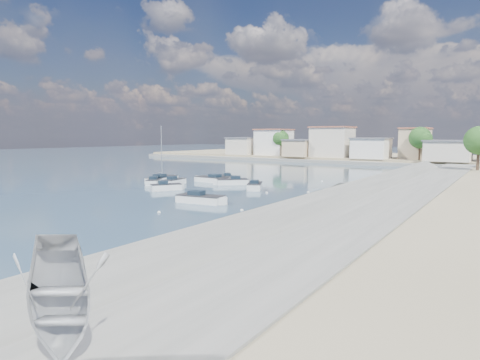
# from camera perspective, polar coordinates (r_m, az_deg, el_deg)

# --- Properties ---
(ground) EXTENTS (400.00, 400.00, 0.00)m
(ground) POSITION_cam_1_polar(r_m,az_deg,el_deg) (74.33, 13.24, 0.58)
(ground) COLOR #2C4659
(ground) RESTS_ON ground
(seawall_walkway) EXTENTS (5.00, 90.00, 1.80)m
(seawall_walkway) POSITION_cam_1_polar(r_m,az_deg,el_deg) (43.28, 23.29, -2.59)
(seawall_walkway) COLOR slate
(seawall_walkway) RESTS_ON ground
(breakwater) EXTENTS (2.00, 31.02, 0.35)m
(breakwater) POSITION_cam_1_polar(r_m,az_deg,el_deg) (46.66, 9.05, -2.44)
(breakwater) COLOR black
(breakwater) RESTS_ON ground
(far_shore_land) EXTENTS (160.00, 40.00, 1.40)m
(far_shore_land) POSITION_cam_1_polar(r_m,az_deg,el_deg) (124.11, 21.94, 2.85)
(far_shore_land) COLOR gray
(far_shore_land) RESTS_ON ground
(far_shore_quay) EXTENTS (160.00, 2.50, 0.80)m
(far_shore_quay) POSITION_cam_1_polar(r_m,az_deg,el_deg) (103.74, 19.43, 2.19)
(far_shore_quay) COLOR slate
(far_shore_quay) RESTS_ON ground
(far_town) EXTENTS (113.01, 12.80, 8.35)m
(far_town) POSITION_cam_1_polar(r_m,az_deg,el_deg) (107.18, 25.90, 4.46)
(far_town) COLOR beige
(far_town) RESTS_ON far_shore_land
(shore_trees) EXTENTS (74.56, 38.32, 7.92)m
(shore_trees) POSITION_cam_1_polar(r_m,az_deg,el_deg) (98.87, 23.81, 5.20)
(shore_trees) COLOR #38281E
(shore_trees) RESTS_ON ground
(motorboat_a) EXTENTS (3.71, 4.46, 1.48)m
(motorboat_a) POSITION_cam_1_polar(r_m,az_deg,el_deg) (60.97, -12.04, -0.26)
(motorboat_a) COLOR white
(motorboat_a) RESTS_ON ground
(motorboat_b) EXTENTS (3.53, 4.24, 1.48)m
(motorboat_b) POSITION_cam_1_polar(r_m,az_deg,el_deg) (54.27, -10.23, -1.02)
(motorboat_b) COLOR white
(motorboat_b) RESTS_ON ground
(motorboat_c) EXTENTS (6.41, 2.44, 1.48)m
(motorboat_c) POSITION_cam_1_polar(r_m,az_deg,el_deg) (62.86, -4.18, 0.06)
(motorboat_c) COLOR white
(motorboat_c) RESTS_ON ground
(motorboat_d) EXTENTS (4.64, 4.54, 1.48)m
(motorboat_d) POSITION_cam_1_polar(r_m,az_deg,el_deg) (59.42, -1.33, -0.29)
(motorboat_d) COLOR white
(motorboat_d) RESTS_ON ground
(motorboat_e) EXTENTS (2.41, 4.88, 1.48)m
(motorboat_e) POSITION_cam_1_polar(r_m,az_deg,el_deg) (60.31, -9.28, -0.27)
(motorboat_e) COLOR white
(motorboat_e) RESTS_ON ground
(motorboat_f) EXTENTS (3.65, 4.85, 1.48)m
(motorboat_f) POSITION_cam_1_polar(r_m,az_deg,el_deg) (54.67, 2.14, -0.87)
(motorboat_f) COLOR white
(motorboat_f) RESTS_ON ground
(motorboat_g) EXTENTS (4.14, 4.30, 1.48)m
(motorboat_g) POSITION_cam_1_polar(r_m,az_deg,el_deg) (63.66, -1.76, 0.15)
(motorboat_g) COLOR white
(motorboat_g) RESTS_ON ground
(motorboat_h) EXTENTS (5.95, 2.81, 1.48)m
(motorboat_h) POSITION_cam_1_polar(r_m,az_deg,el_deg) (43.39, -5.29, -2.77)
(motorboat_h) COLOR white
(motorboat_h) RESTS_ON ground
(sailboat) EXTENTS (3.40, 7.07, 9.00)m
(sailboat) POSITION_cam_1_polar(r_m,az_deg,el_deg) (64.39, -10.87, 0.14)
(sailboat) COLOR white
(sailboat) RESTS_ON ground
(mooring_buoys) EXTENTS (12.10, 36.13, 0.33)m
(mooring_buoys) POSITION_cam_1_polar(r_m,az_deg,el_deg) (50.53, 7.56, -1.89)
(mooring_buoys) COLOR white
(mooring_buoys) RESTS_ON ground
(overturned_dinghy) EXTENTS (3.51, 3.14, 0.61)m
(overturned_dinghy) POSITION_cam_1_polar(r_m,az_deg,el_deg) (11.10, -24.02, -21.61)
(overturned_dinghy) COLOR #A5A8AD
(overturned_dinghy) RESTS_ON seawall_walkway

